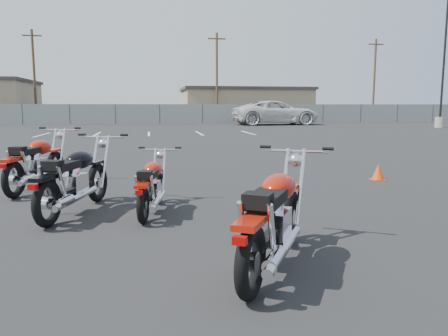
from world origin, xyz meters
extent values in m
plane|color=black|center=(0.00, 0.00, 0.00)|extent=(120.00, 120.00, 0.00)
torus|color=black|center=(-2.96, 3.52, 0.34)|extent=(0.28, 0.69, 0.68)
cylinder|color=silver|center=(-2.96, 3.52, 0.34)|extent=(0.15, 0.20, 0.18)
torus|color=black|center=(-3.35, 1.93, 0.34)|extent=(0.28, 0.69, 0.68)
cylinder|color=silver|center=(-3.35, 1.93, 0.34)|extent=(0.15, 0.20, 0.18)
cube|color=black|center=(-3.16, 2.72, 0.39)|extent=(0.39, 1.18, 0.07)
cube|color=silver|center=(-3.17, 2.67, 0.45)|extent=(0.41, 0.49, 0.34)
cylinder|color=silver|center=(-3.17, 2.67, 0.66)|extent=(0.29, 0.33, 0.30)
ellipsoid|color=#A3180A|center=(-3.11, 2.92, 0.82)|extent=(0.49, 0.72, 0.29)
cube|color=black|center=(-3.24, 2.39, 0.79)|extent=(0.43, 0.68, 0.11)
cube|color=black|center=(-3.30, 2.12, 0.84)|extent=(0.29, 0.26, 0.14)
cube|color=#A3180A|center=(-3.36, 1.90, 0.70)|extent=(0.31, 0.51, 0.06)
cube|color=#A3180A|center=(-2.96, 3.52, 0.70)|extent=(0.23, 0.41, 0.05)
cylinder|color=silver|center=(-3.18, 2.06, 0.62)|extent=(0.10, 0.22, 0.45)
cylinder|color=silver|center=(-3.44, 2.12, 0.62)|extent=(0.10, 0.22, 0.45)
cylinder|color=silver|center=(-3.06, 2.35, 0.32)|extent=(0.39, 1.24, 0.15)
cylinder|color=silver|center=(-3.15, 2.00, 0.34)|extent=(0.23, 0.42, 0.15)
cylinder|color=silver|center=(-2.83, 3.63, 0.70)|extent=(0.15, 0.45, 0.89)
cylinder|color=silver|center=(-3.03, 3.68, 0.70)|extent=(0.15, 0.45, 0.89)
sphere|color=silver|center=(-2.89, 3.83, 1.00)|extent=(0.22, 0.22, 0.18)
cylinder|color=silver|center=(-2.88, 3.85, 1.11)|extent=(0.78, 0.22, 0.03)
cylinder|color=black|center=(-2.50, 3.74, 1.16)|extent=(0.14, 0.07, 0.04)
cylinder|color=black|center=(-3.28, 3.92, 1.16)|extent=(0.14, 0.07, 0.04)
cylinder|color=black|center=(-3.34, 2.65, 0.17)|extent=(0.18, 0.07, 0.34)
cube|color=#990505|center=(-3.43, 1.62, 0.62)|extent=(0.13, 0.09, 0.07)
torus|color=black|center=(-1.86, 1.41, 0.33)|extent=(0.32, 0.67, 0.67)
cylinder|color=silver|center=(-1.86, 1.41, 0.33)|extent=(0.16, 0.20, 0.18)
torus|color=black|center=(-2.34, -0.12, 0.33)|extent=(0.32, 0.67, 0.67)
cylinder|color=silver|center=(-2.34, -0.12, 0.33)|extent=(0.16, 0.20, 0.18)
cube|color=black|center=(-2.10, 0.64, 0.38)|extent=(0.45, 1.15, 0.07)
cube|color=silver|center=(-2.12, 0.59, 0.44)|extent=(0.42, 0.50, 0.33)
cylinder|color=silver|center=(-2.12, 0.59, 0.64)|extent=(0.29, 0.33, 0.29)
ellipsoid|color=black|center=(-2.04, 0.83, 0.80)|extent=(0.52, 0.72, 0.28)
cube|color=black|center=(-2.20, 0.33, 0.78)|extent=(0.46, 0.67, 0.11)
cube|color=black|center=(-2.28, 0.06, 0.82)|extent=(0.29, 0.26, 0.13)
cube|color=black|center=(-2.35, -0.15, 0.68)|extent=(0.33, 0.50, 0.06)
cube|color=black|center=(-1.86, 1.41, 0.68)|extent=(0.25, 0.40, 0.04)
cylinder|color=silver|center=(-2.17, -0.01, 0.61)|extent=(0.11, 0.21, 0.44)
cylinder|color=silver|center=(-2.42, 0.07, 0.61)|extent=(0.11, 0.21, 0.44)
cylinder|color=silver|center=(-2.03, 0.27, 0.31)|extent=(0.46, 1.20, 0.14)
cylinder|color=silver|center=(-2.14, -0.07, 0.33)|extent=(0.24, 0.41, 0.15)
cylinder|color=silver|center=(-1.73, 1.51, 0.69)|extent=(0.18, 0.44, 0.88)
cylinder|color=silver|center=(-1.92, 1.57, 0.69)|extent=(0.18, 0.44, 0.88)
sphere|color=silver|center=(-1.77, 1.71, 0.98)|extent=(0.22, 0.22, 0.18)
cylinder|color=silver|center=(-1.76, 1.73, 1.09)|extent=(0.75, 0.26, 0.03)
cylinder|color=black|center=(-1.40, 1.59, 1.13)|extent=(0.14, 0.08, 0.04)
cylinder|color=black|center=(-2.14, 1.82, 1.13)|extent=(0.14, 0.08, 0.04)
cylinder|color=black|center=(-2.28, 0.58, 0.17)|extent=(0.17, 0.08, 0.33)
cube|color=#990505|center=(-2.44, -0.42, 0.61)|extent=(0.13, 0.10, 0.07)
torus|color=black|center=(-0.83, 1.12, 0.27)|extent=(0.20, 0.55, 0.54)
cylinder|color=silver|center=(-0.83, 1.12, 0.27)|extent=(0.11, 0.16, 0.14)
torus|color=black|center=(-1.07, -0.17, 0.27)|extent=(0.20, 0.55, 0.54)
cylinder|color=silver|center=(-1.07, -0.17, 0.27)|extent=(0.11, 0.16, 0.14)
cube|color=black|center=(-0.95, 0.47, 0.31)|extent=(0.26, 0.95, 0.05)
cube|color=silver|center=(-0.96, 0.43, 0.36)|extent=(0.31, 0.38, 0.27)
cylinder|color=silver|center=(-0.96, 0.43, 0.52)|extent=(0.22, 0.25, 0.24)
ellipsoid|color=#A3180A|center=(-0.92, 0.63, 0.65)|extent=(0.37, 0.56, 0.23)
cube|color=black|center=(-1.00, 0.21, 0.63)|extent=(0.32, 0.53, 0.09)
cube|color=black|center=(-1.04, -0.01, 0.67)|extent=(0.22, 0.20, 0.11)
cube|color=#A3180A|center=(-1.07, -0.19, 0.55)|extent=(0.23, 0.40, 0.05)
cube|color=#A3180A|center=(-0.83, 1.12, 0.55)|extent=(0.17, 0.32, 0.04)
cylinder|color=silver|center=(-0.94, -0.05, 0.50)|extent=(0.07, 0.17, 0.35)
cylinder|color=silver|center=(-1.15, -0.02, 0.50)|extent=(0.07, 0.17, 0.35)
cylinder|color=silver|center=(-0.86, 0.18, 0.25)|extent=(0.26, 0.99, 0.12)
cylinder|color=silver|center=(-0.91, -0.10, 0.27)|extent=(0.16, 0.33, 0.12)
cylinder|color=silver|center=(-0.73, 1.21, 0.56)|extent=(0.10, 0.36, 0.71)
cylinder|color=silver|center=(-0.89, 1.24, 0.56)|extent=(0.10, 0.36, 0.71)
sphere|color=silver|center=(-0.79, 1.37, 0.79)|extent=(0.17, 0.17, 0.14)
cylinder|color=silver|center=(-0.79, 1.38, 0.88)|extent=(0.63, 0.14, 0.03)
cylinder|color=black|center=(-0.48, 1.31, 0.92)|extent=(0.11, 0.05, 0.03)
cylinder|color=black|center=(-1.10, 1.42, 0.92)|extent=(0.11, 0.05, 0.03)
cylinder|color=black|center=(-1.09, 0.41, 0.14)|extent=(0.14, 0.05, 0.27)
cube|color=#990505|center=(-1.12, -0.42, 0.50)|extent=(0.10, 0.07, 0.05)
torus|color=black|center=(0.65, -1.36, 0.33)|extent=(0.43, 0.63, 0.66)
cylinder|color=silver|center=(0.65, -1.36, 0.33)|extent=(0.18, 0.21, 0.18)
torus|color=black|center=(-0.14, -2.75, 0.33)|extent=(0.43, 0.63, 0.66)
cylinder|color=silver|center=(-0.14, -2.75, 0.33)|extent=(0.18, 0.21, 0.18)
cube|color=black|center=(0.26, -2.06, 0.37)|extent=(0.67, 1.06, 0.07)
cube|color=silver|center=(0.23, -2.10, 0.44)|extent=(0.48, 0.52, 0.33)
cylinder|color=silver|center=(0.23, -2.10, 0.64)|extent=(0.33, 0.35, 0.29)
ellipsoid|color=#A3180A|center=(0.35, -1.88, 0.79)|extent=(0.61, 0.72, 0.28)
cube|color=black|center=(0.09, -2.34, 0.77)|extent=(0.55, 0.67, 0.11)
cube|color=black|center=(-0.05, -2.58, 0.82)|extent=(0.31, 0.29, 0.13)
cube|color=#A3180A|center=(-0.15, -2.77, 0.68)|extent=(0.40, 0.50, 0.06)
cube|color=#A3180A|center=(0.65, -1.36, 0.68)|extent=(0.31, 0.40, 0.04)
cylinder|color=silver|center=(0.06, -2.67, 0.61)|extent=(0.15, 0.20, 0.43)
cylinder|color=silver|center=(-0.17, -2.54, 0.61)|extent=(0.15, 0.20, 0.43)
cylinder|color=silver|center=(0.24, -2.43, 0.31)|extent=(0.69, 1.10, 0.14)
cylinder|color=silver|center=(0.07, -2.74, 0.33)|extent=(0.31, 0.40, 0.15)
cylinder|color=silver|center=(0.80, -1.30, 0.68)|extent=(0.26, 0.41, 0.87)
cylinder|color=silver|center=(0.63, -1.20, 0.68)|extent=(0.26, 0.41, 0.87)
sphere|color=silver|center=(0.81, -1.09, 0.97)|extent=(0.24, 0.24, 0.18)
cylinder|color=silver|center=(0.82, -1.08, 1.08)|extent=(0.69, 0.41, 0.03)
cylinder|color=black|center=(1.14, -1.29, 1.12)|extent=(0.13, 0.10, 0.04)
cylinder|color=black|center=(0.47, -0.90, 1.12)|extent=(0.13, 0.10, 0.04)
cylinder|color=black|center=(0.07, -2.08, 0.17)|extent=(0.16, 0.11, 0.33)
cube|color=#990505|center=(-0.29, -3.02, 0.61)|extent=(0.13, 0.11, 0.07)
cone|color=#E23D0B|center=(4.05, 2.71, 0.18)|extent=(0.27, 0.27, 0.34)
cube|color=#E23D0B|center=(4.05, 2.71, 0.01)|extent=(0.29, 0.29, 0.01)
cylinder|color=gray|center=(20.82, 23.87, 0.40)|extent=(0.70, 0.70, 0.80)
cylinder|color=black|center=(20.82, 23.87, 6.31)|extent=(0.16, 0.16, 11.02)
cube|color=slate|center=(0.00, 35.00, 0.90)|extent=(80.00, 0.04, 1.80)
cylinder|color=black|center=(-12.00, 35.00, 0.90)|extent=(0.06, 0.06, 1.80)
cylinder|color=black|center=(-8.00, 35.00, 0.90)|extent=(0.06, 0.06, 1.80)
cylinder|color=black|center=(-4.00, 35.00, 0.90)|extent=(0.06, 0.06, 1.80)
cylinder|color=black|center=(0.00, 35.00, 0.90)|extent=(0.06, 0.06, 1.80)
cylinder|color=black|center=(4.00, 35.00, 0.90)|extent=(0.06, 0.06, 1.80)
cylinder|color=black|center=(8.00, 35.00, 0.90)|extent=(0.06, 0.06, 1.80)
cylinder|color=black|center=(12.00, 35.00, 0.90)|extent=(0.06, 0.06, 1.80)
cylinder|color=black|center=(16.00, 35.00, 0.90)|extent=(0.06, 0.06, 1.80)
cylinder|color=black|center=(20.00, 35.00, 0.90)|extent=(0.06, 0.06, 1.80)
cylinder|color=black|center=(24.00, 35.00, 0.90)|extent=(0.06, 0.06, 1.80)
cylinder|color=black|center=(28.00, 35.00, 0.90)|extent=(0.06, 0.06, 1.80)
cube|color=#988462|center=(10.00, 44.00, 1.70)|extent=(14.00, 9.00, 3.40)
cube|color=#3A3230|center=(10.00, 44.00, 3.55)|extent=(14.40, 9.40, 0.30)
cylinder|color=#44301F|center=(-12.00, 40.00, 4.50)|extent=(0.24, 0.24, 9.00)
cube|color=#44301F|center=(-12.00, 40.00, 8.40)|extent=(1.80, 0.12, 0.12)
cylinder|color=#44301F|center=(6.00, 39.00, 4.50)|extent=(0.24, 0.24, 9.00)
cube|color=#44301F|center=(6.00, 39.00, 8.40)|extent=(1.80, 0.12, 0.12)
cylinder|color=#44301F|center=(24.00, 40.00, 4.50)|extent=(0.24, 0.24, 9.00)
cube|color=#44301F|center=(24.00, 40.00, 8.40)|extent=(1.80, 0.12, 0.12)
cube|color=silver|center=(-7.00, 20.00, 0.00)|extent=(0.12, 4.00, 0.01)
cube|color=silver|center=(-4.00, 20.00, 0.00)|extent=(0.12, 4.00, 0.01)
cube|color=silver|center=(-1.00, 20.00, 0.00)|extent=(0.12, 4.00, 0.01)
cube|color=silver|center=(2.00, 20.00, 0.00)|extent=(0.12, 4.00, 0.01)
cube|color=silver|center=(5.00, 20.00, 0.00)|extent=(0.12, 4.00, 0.01)
imported|color=silver|center=(10.01, 30.97, 1.65)|extent=(3.96, 8.87, 3.30)
camera|label=1|loc=(-0.96, -6.19, 1.63)|focal=35.00mm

